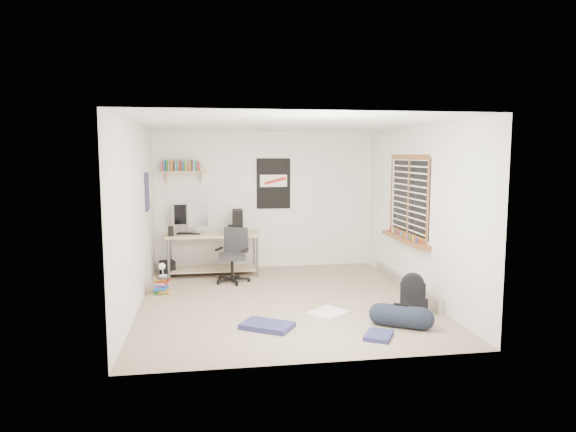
{
  "coord_description": "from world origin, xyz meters",
  "views": [
    {
      "loc": [
        -1.05,
        -7.08,
        2.08
      ],
      "look_at": [
        0.11,
        0.27,
        1.19
      ],
      "focal_mm": 32.0,
      "sensor_mm": 36.0,
      "label": 1
    }
  ],
  "objects": [
    {
      "name": "window",
      "position": [
        1.95,
        0.3,
        1.45
      ],
      "size": [
        0.1,
        1.5,
        1.26
      ],
      "primitive_type": "cube",
      "color": "brown",
      "rests_on": "right_wall"
    },
    {
      "name": "baseboard_heater",
      "position": [
        1.96,
        0.3,
        0.09
      ],
      "size": [
        0.08,
        2.5,
        0.18
      ],
      "primitive_type": "cube",
      "color": "#B7B2A8",
      "rests_on": "floor"
    },
    {
      "name": "right_wall",
      "position": [
        2.0,
        0.0,
        1.25
      ],
      "size": [
        0.01,
        4.5,
        2.5
      ],
      "primitive_type": "cube",
      "color": "silver",
      "rests_on": "ground"
    },
    {
      "name": "monitor_left",
      "position": [
        -1.47,
        1.95,
        0.92
      ],
      "size": [
        0.36,
        0.12,
        0.39
      ],
      "primitive_type": "cube",
      "rotation": [
        0.0,
        0.0,
        -0.1
      ],
      "color": "#B9B9BE",
      "rests_on": "desk"
    },
    {
      "name": "pc_tower",
      "position": [
        -0.54,
        1.86,
        0.92
      ],
      "size": [
        0.19,
        0.38,
        0.39
      ],
      "primitive_type": "cube",
      "rotation": [
        0.0,
        0.0,
        -0.03
      ],
      "color": "black",
      "rests_on": "desk"
    },
    {
      "name": "desk",
      "position": [
        -0.97,
        1.77,
        0.36
      ],
      "size": [
        1.73,
        1.11,
        0.73
      ],
      "primitive_type": "cube",
      "rotation": [
        0.0,
        0.0,
        -0.28
      ],
      "color": "tan",
      "rests_on": "floor"
    },
    {
      "name": "poster_left_wall",
      "position": [
        -1.99,
        1.2,
        1.5
      ],
      "size": [
        0.02,
        0.42,
        0.6
      ],
      "primitive_type": "cube",
      "color": "navy",
      "rests_on": "left_wall"
    },
    {
      "name": "ceiling",
      "position": [
        0.0,
        0.0,
        2.5
      ],
      "size": [
        4.0,
        4.5,
        0.01
      ],
      "primitive_type": "cube",
      "color": "white",
      "rests_on": "ground"
    },
    {
      "name": "backpack",
      "position": [
        1.58,
        -0.88,
        0.2
      ],
      "size": [
        0.39,
        0.35,
        0.42
      ],
      "primitive_type": "cube",
      "rotation": [
        0.0,
        0.0,
        -0.35
      ],
      "color": "black",
      "rests_on": "floor"
    },
    {
      "name": "speaker_left",
      "position": [
        -1.66,
        1.56,
        0.81
      ],
      "size": [
        0.1,
        0.1,
        0.16
      ],
      "primitive_type": "cube",
      "rotation": [
        0.0,
        0.0,
        0.25
      ],
      "color": "black",
      "rests_on": "desk"
    },
    {
      "name": "jeans_b",
      "position": [
        0.86,
        -1.66,
        0.03
      ],
      "size": [
        0.43,
        0.47,
        0.05
      ],
      "primitive_type": "cube",
      "rotation": [
        0.0,
        0.0,
        1.04
      ],
      "color": "navy",
      "rests_on": "floor"
    },
    {
      "name": "back_wall",
      "position": [
        0.0,
        2.25,
        1.25
      ],
      "size": [
        4.0,
        0.01,
        2.5
      ],
      "primitive_type": "cube",
      "color": "silver",
      "rests_on": "ground"
    },
    {
      "name": "tshirt",
      "position": [
        0.49,
        -0.74,
        0.02
      ],
      "size": [
        0.62,
        0.61,
        0.04
      ],
      "primitive_type": "cube",
      "rotation": [
        0.0,
        0.0,
        0.7
      ],
      "color": "silver",
      "rests_on": "floor"
    },
    {
      "name": "desk_lamp",
      "position": [
        -1.73,
        0.61,
        0.38
      ],
      "size": [
        0.18,
        0.22,
        0.19
      ],
      "primitive_type": "cube",
      "rotation": [
        0.0,
        0.0,
        -0.44
      ],
      "color": "white",
      "rests_on": "book_stack"
    },
    {
      "name": "speaker_right",
      "position": [
        -0.67,
        1.49,
        0.82
      ],
      "size": [
        0.1,
        0.1,
        0.18
      ],
      "primitive_type": "cube",
      "rotation": [
        0.0,
        0.0,
        -0.15
      ],
      "color": "black",
      "rests_on": "desk"
    },
    {
      "name": "left_wall",
      "position": [
        -2.0,
        0.0,
        1.25
      ],
      "size": [
        0.01,
        4.5,
        2.5
      ],
      "primitive_type": "cube",
      "color": "silver",
      "rests_on": "ground"
    },
    {
      "name": "floor",
      "position": [
        0.0,
        0.0,
        -0.01
      ],
      "size": [
        4.0,
        4.5,
        0.01
      ],
      "primitive_type": "cube",
      "color": "gray",
      "rests_on": "ground"
    },
    {
      "name": "jeans_a",
      "position": [
        -0.37,
        -1.14,
        0.03
      ],
      "size": [
        0.71,
        0.64,
        0.07
      ],
      "primitive_type": "cube",
      "rotation": [
        0.0,
        0.0,
        -0.57
      ],
      "color": "navy",
      "rests_on": "floor"
    },
    {
      "name": "duffel_bag",
      "position": [
        1.24,
        -1.36,
        0.14
      ],
      "size": [
        0.37,
        0.37,
        0.53
      ],
      "primitive_type": "cylinder",
      "rotation": [
        0.0,
        0.0,
        -0.55
      ],
      "color": "black",
      "rests_on": "floor"
    },
    {
      "name": "office_chair",
      "position": [
        -0.67,
        1.19,
        0.49
      ],
      "size": [
        0.76,
        0.76,
        0.89
      ],
      "primitive_type": "cube",
      "rotation": [
        0.0,
        0.0,
        -0.42
      ],
      "color": "#28272A",
      "rests_on": "floor"
    },
    {
      "name": "wall_shelf",
      "position": [
        -1.45,
        2.14,
        1.78
      ],
      "size": [
        0.8,
        0.22,
        0.24
      ],
      "primitive_type": "cube",
      "color": "tan",
      "rests_on": "back_wall"
    },
    {
      "name": "monitor_right",
      "position": [
        -1.23,
        1.76,
        0.94
      ],
      "size": [
        0.38,
        0.25,
        0.42
      ],
      "primitive_type": "cube",
      "rotation": [
        0.0,
        0.0,
        0.44
      ],
      "color": "#AEADB2",
      "rests_on": "desk"
    },
    {
      "name": "book_stack",
      "position": [
        -1.75,
        0.63,
        0.15
      ],
      "size": [
        0.47,
        0.4,
        0.3
      ],
      "primitive_type": "cube",
      "rotation": [
        0.0,
        0.0,
        0.08
      ],
      "color": "brown",
      "rests_on": "floor"
    },
    {
      "name": "poster_back_wall",
      "position": [
        0.15,
        2.23,
        1.55
      ],
      "size": [
        0.62,
        0.03,
        0.92
      ],
      "primitive_type": "cube",
      "color": "black",
      "rests_on": "back_wall"
    },
    {
      "name": "subwoofer",
      "position": [
        -1.75,
        1.78,
        0.14
      ],
      "size": [
        0.29,
        0.29,
        0.25
      ],
      "primitive_type": "cube",
      "rotation": [
        0.0,
        0.0,
        0.33
      ],
      "color": "black",
      "rests_on": "floor"
    },
    {
      "name": "keyboard",
      "position": [
        -1.38,
        1.72,
        0.74
      ],
      "size": [
        0.42,
        0.21,
        0.02
      ],
      "primitive_type": "cube",
      "rotation": [
        0.0,
        0.0,
        -0.19
      ],
      "color": "black",
      "rests_on": "desk"
    }
  ]
}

